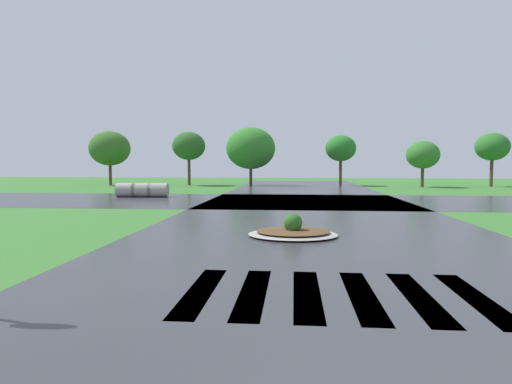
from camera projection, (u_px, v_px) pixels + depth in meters
The scene contains 6 objects.
asphalt_roadway at pixel (316, 236), 13.07m from camera, with size 11.27×80.00×0.01m, color #35353A.
asphalt_cross_road at pixel (306, 201), 24.95m from camera, with size 90.00×10.14×0.01m, color #35353A.
crosswalk_stripes at pixel (334, 294), 7.24m from camera, with size 4.95×2.92×0.01m.
median_island at pixel (293, 232), 12.98m from camera, with size 2.66×2.26×0.68m.
drainage_pipe_stack at pixel (142, 190), 27.82m from camera, with size 3.31×1.09×0.89m.
background_treeline at pixel (256, 149), 41.51m from camera, with size 39.32×5.22×5.56m.
Camera 1 is at (-0.67, -3.06, 2.18)m, focal length 30.68 mm.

